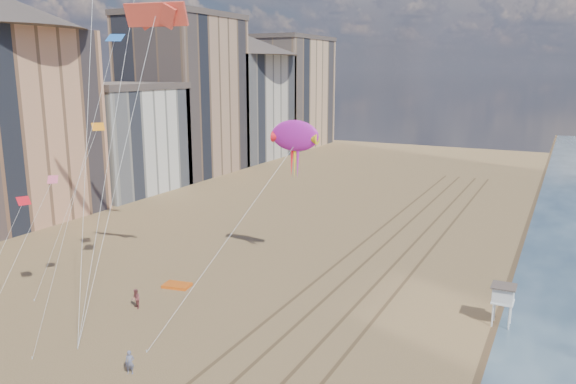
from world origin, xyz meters
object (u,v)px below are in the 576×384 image
object	(u,v)px
lifeguard_stand	(503,295)
grounded_kite	(177,285)
kite_flyer_a	(130,362)
kite_flyer_b	(136,299)
show_kite	(295,136)

from	to	relation	value
lifeguard_stand	grounded_kite	bearing A→B (deg)	-169.49
kite_flyer_a	kite_flyer_b	distance (m)	10.26
kite_flyer_a	kite_flyer_b	world-z (taller)	kite_flyer_b
kite_flyer_a	grounded_kite	bearing A→B (deg)	87.83
kite_flyer_a	kite_flyer_b	xyz separation A→B (m)	(-6.53, 7.91, 0.04)
grounded_kite	kite_flyer_a	world-z (taller)	kite_flyer_a
lifeguard_stand	kite_flyer_b	size ratio (longest dim) A/B	1.93
show_kite	kite_flyer_a	size ratio (longest dim) A/B	14.57
show_kite	lifeguard_stand	bearing A→B (deg)	-11.40
grounded_kite	lifeguard_stand	bearing A→B (deg)	0.52
grounded_kite	kite_flyer_b	world-z (taller)	kite_flyer_b
lifeguard_stand	kite_flyer_b	world-z (taller)	lifeguard_stand
kite_flyer_b	show_kite	bearing A→B (deg)	95.47
grounded_kite	kite_flyer_b	bearing A→B (deg)	-100.62
grounded_kite	show_kite	bearing A→B (deg)	40.48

